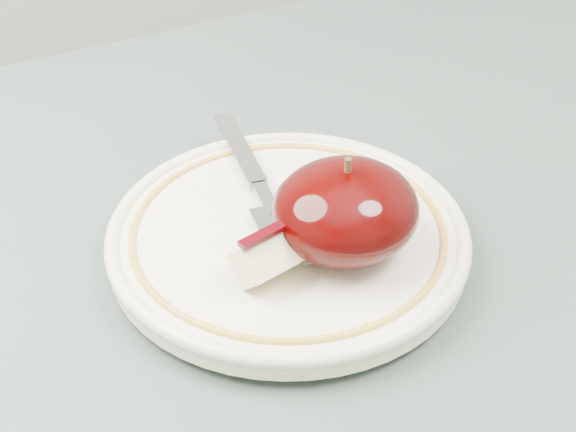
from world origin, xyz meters
TOP-DOWN VIEW (x-y plane):
  - plate at (-0.00, 0.12)m, footprint 0.21×0.21m
  - apple_half at (0.02, 0.09)m, footprint 0.08×0.08m
  - apple_wedge at (-0.02, 0.09)m, footprint 0.07×0.04m
  - fork at (-0.00, 0.16)m, footprint 0.05×0.17m

SIDE VIEW (x-z plane):
  - plate at x=0.00m, z-range 0.75..0.77m
  - fork at x=0.00m, z-range 0.77..0.77m
  - apple_wedge at x=-0.02m, z-range 0.77..0.80m
  - apple_half at x=0.02m, z-range 0.76..0.82m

